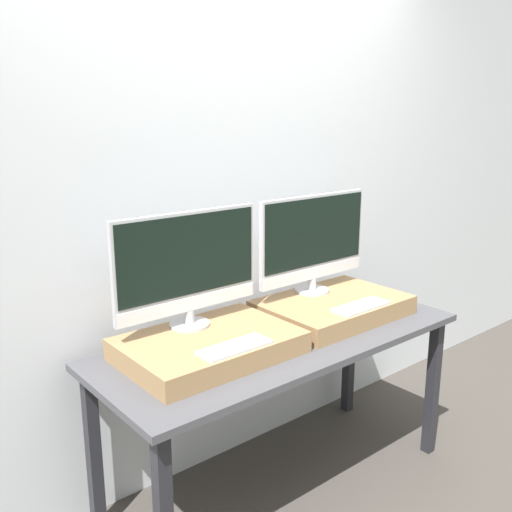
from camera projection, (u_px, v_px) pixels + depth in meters
The scene contains 8 objects.
wall_back at pixel (225, 196), 2.61m from camera, with size 8.00×0.04×2.60m.
workbench at pixel (282, 354), 2.47m from camera, with size 1.65×0.66×0.74m.
wooden_riser_left at pixel (209, 346), 2.25m from camera, with size 0.68×0.46×0.09m.
monitor_left at pixel (188, 265), 2.28m from camera, with size 0.66×0.17×0.47m.
keyboard_left at pixel (235, 347), 2.11m from camera, with size 0.29×0.11×0.01m.
wooden_riser_right at pixel (333, 307), 2.69m from camera, with size 0.68×0.46×0.09m.
monitor_right at pixel (314, 240), 2.72m from camera, with size 0.66×0.17×0.47m.
keyboard_right at pixel (361, 306), 2.55m from camera, with size 0.29×0.11×0.01m.
Camera 1 is at (-1.55, -1.36, 1.68)m, focal length 40.00 mm.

